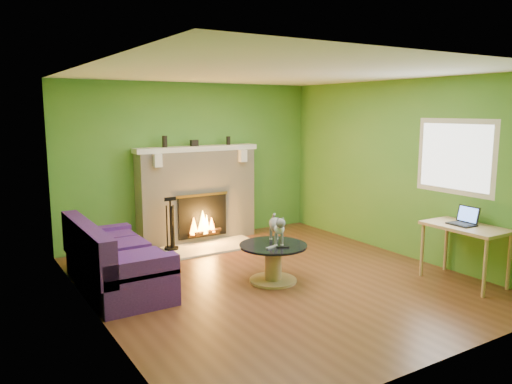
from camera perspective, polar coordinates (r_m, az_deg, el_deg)
floor at (r=6.52m, az=2.28°, el=-9.99°), size 5.00×5.00×0.00m
ceiling at (r=6.17m, az=2.44°, el=13.45°), size 5.00×5.00×0.00m
wall_back at (r=8.38m, az=-7.31°, el=3.40°), size 5.00×0.00×5.00m
wall_front at (r=4.41m, az=20.98°, el=-2.51°), size 5.00×0.00×5.00m
wall_left at (r=5.30m, az=-18.20°, el=-0.45°), size 0.00×5.00×5.00m
wall_right at (r=7.70m, az=16.36°, el=2.57°), size 0.00×5.00×5.00m
window_frame at (r=7.10m, az=21.81°, el=3.77°), size 0.00×1.20×1.20m
window_pane at (r=7.09m, az=21.78°, el=3.77°), size 0.00×1.06×1.06m
fireplace at (r=8.29m, az=-6.71°, el=-0.34°), size 2.10×0.46×1.58m
hearth at (r=8.00m, az=-5.02°, el=-6.22°), size 1.50×0.75×0.03m
mantel at (r=8.18m, az=-6.75°, el=4.95°), size 2.10×0.28×0.08m
sofa at (r=6.37m, az=-16.05°, el=-7.75°), size 0.87×1.88×0.84m
coffee_table at (r=6.37m, az=1.97°, el=-7.80°), size 0.86×0.86×0.49m
desk at (r=6.76m, az=22.83°, el=-4.30°), size 0.58×1.00×0.74m
cat at (r=6.35m, az=2.34°, el=-4.16°), size 0.44×0.65×0.38m
remote_silver at (r=6.16m, az=1.83°, el=-6.32°), size 0.18×0.08×0.02m
remote_black at (r=6.18m, az=3.07°, el=-6.29°), size 0.16×0.11×0.02m
laptop at (r=6.73m, az=22.49°, el=-2.55°), size 0.28×0.32×0.23m
fire_tools at (r=7.78m, az=-9.72°, el=-3.54°), size 0.22×0.22×0.82m
mantel_vase_left at (r=7.98m, az=-10.39°, el=5.69°), size 0.08×0.08×0.18m
mantel_vase_right at (r=8.46m, az=-3.18°, el=5.90°), size 0.07×0.07×0.14m
mantel_box at (r=8.18m, az=-7.07°, el=5.58°), size 0.12×0.08×0.10m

